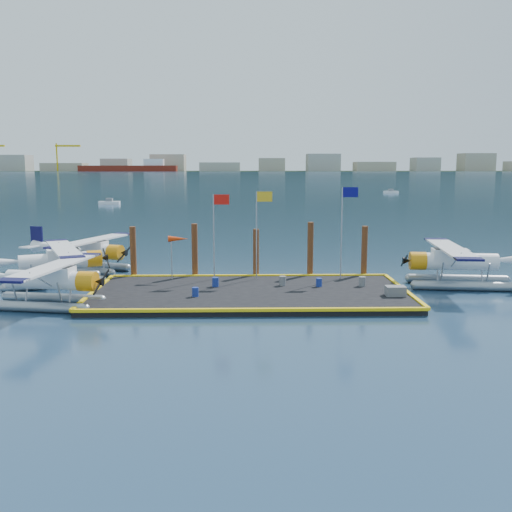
% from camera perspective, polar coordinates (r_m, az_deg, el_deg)
% --- Properties ---
extents(ground, '(4000.00, 4000.00, 0.00)m').
position_cam_1_polar(ground, '(36.95, -0.60, -4.08)').
color(ground, '#1A344E').
rests_on(ground, ground).
extents(dock, '(20.00, 10.00, 0.40)m').
position_cam_1_polar(dock, '(36.90, -0.60, -3.78)').
color(dock, black).
rests_on(dock, ground).
extents(dock_bumpers, '(20.25, 10.25, 0.18)m').
position_cam_1_polar(dock_bumpers, '(36.84, -0.60, -3.34)').
color(dock_bumpers, yellow).
rests_on(dock_bumpers, dock).
extents(far_backdrop, '(3050.00, 2050.00, 810.00)m').
position_cam_1_polar(far_backdrop, '(1789.71, 6.62, 8.98)').
color(far_backdrop, black).
rests_on(far_backdrop, ground).
extents(seaplane_a, '(8.91, 9.75, 3.45)m').
position_cam_1_polar(seaplane_a, '(35.98, -19.99, -2.54)').
color(seaplane_a, gray).
rests_on(seaplane_a, ground).
extents(seaplane_b, '(9.14, 9.59, 3.51)m').
position_cam_1_polar(seaplane_b, '(42.73, -19.16, -0.70)').
color(seaplane_b, gray).
rests_on(seaplane_b, ground).
extents(seaplane_c, '(9.11, 9.68, 3.49)m').
position_cam_1_polar(seaplane_c, '(47.14, -16.39, 0.28)').
color(seaplane_c, gray).
rests_on(seaplane_c, ground).
extents(seaplane_d, '(9.49, 10.48, 3.71)m').
position_cam_1_polar(seaplane_d, '(41.96, 19.37, -0.77)').
color(seaplane_d, gray).
rests_on(seaplane_d, ground).
extents(drum_0, '(0.44, 0.44, 0.62)m').
position_cam_1_polar(drum_0, '(38.11, -4.08, -2.61)').
color(drum_0, navy).
rests_on(drum_0, dock).
extents(drum_2, '(0.40, 0.40, 0.56)m').
position_cam_1_polar(drum_2, '(38.26, 6.32, -2.64)').
color(drum_2, navy).
rests_on(drum_2, dock).
extents(drum_3, '(0.40, 0.40, 0.57)m').
position_cam_1_polar(drum_3, '(35.35, -6.09, -3.60)').
color(drum_3, navy).
rests_on(drum_3, dock).
extents(drum_4, '(0.45, 0.45, 0.64)m').
position_cam_1_polar(drum_4, '(38.79, 10.57, -2.52)').
color(drum_4, slate).
rests_on(drum_4, dock).
extents(drum_5, '(0.45, 0.45, 0.64)m').
position_cam_1_polar(drum_5, '(38.40, 2.67, -2.49)').
color(drum_5, slate).
rests_on(drum_5, dock).
extents(crate, '(1.21, 0.80, 0.60)m').
position_cam_1_polar(crate, '(36.40, 13.77, -3.41)').
color(crate, slate).
rests_on(crate, dock).
extents(flagpole_red, '(1.14, 0.08, 6.00)m').
position_cam_1_polar(flagpole_red, '(40.03, -3.96, 3.29)').
color(flagpole_red, '#9899A1').
rests_on(flagpole_red, dock).
extents(flagpole_yellow, '(1.14, 0.08, 6.20)m').
position_cam_1_polar(flagpole_yellow, '(39.99, 0.34, 3.47)').
color(flagpole_yellow, '#9899A1').
rests_on(flagpole_yellow, dock).
extents(flagpole_blue, '(1.14, 0.08, 6.50)m').
position_cam_1_polar(flagpole_blue, '(40.57, 8.85, 3.69)').
color(flagpole_blue, '#9899A1').
rests_on(flagpole_blue, dock).
extents(windsock, '(1.40, 0.44, 3.12)m').
position_cam_1_polar(windsock, '(40.39, -7.81, 1.61)').
color(windsock, '#9899A1').
rests_on(windsock, dock).
extents(piling_0, '(0.44, 0.44, 4.00)m').
position_cam_1_polar(piling_0, '(42.66, -12.17, 0.22)').
color(piling_0, '#4D2616').
rests_on(piling_0, ground).
extents(piling_1, '(0.44, 0.44, 4.20)m').
position_cam_1_polar(piling_1, '(42.02, -6.14, 0.38)').
color(piling_1, '#4D2616').
rests_on(piling_1, ground).
extents(piling_2, '(0.44, 0.44, 3.80)m').
position_cam_1_polar(piling_2, '(41.90, 0.00, 0.13)').
color(piling_2, '#4D2616').
rests_on(piling_2, ground).
extents(piling_3, '(0.44, 0.44, 4.30)m').
position_cam_1_polar(piling_3, '(42.13, 5.45, 0.48)').
color(piling_3, '#4D2616').
rests_on(piling_3, ground).
extents(piling_4, '(0.44, 0.44, 4.00)m').
position_cam_1_polar(piling_4, '(42.80, 10.77, 0.29)').
color(piling_4, '#4D2616').
rests_on(piling_4, ground).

